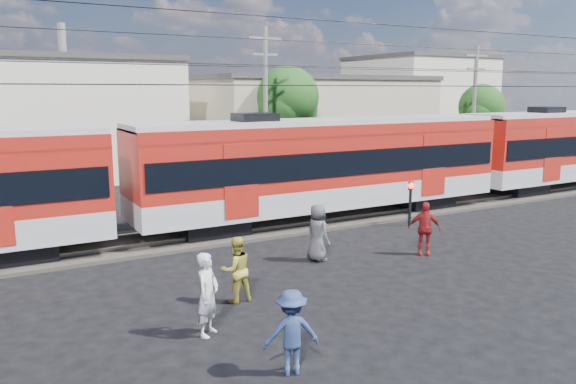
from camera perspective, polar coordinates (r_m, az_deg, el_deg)
name	(u,v)px	position (r m, az deg, el deg)	size (l,w,h in m)	color
ground	(325,307)	(14.27, 3.79, -11.59)	(120.00, 120.00, 0.00)	black
track_bed	(208,234)	(21.08, -8.15, -4.24)	(70.00, 3.40, 0.12)	#2D2823
rail_near	(215,235)	(20.37, -7.40, -4.39)	(70.00, 0.12, 0.12)	#59544C
rail_far	(201,227)	(21.73, -8.88, -3.49)	(70.00, 0.12, 0.12)	#59544C
commuter_train	(331,162)	(23.09, 4.34, 3.02)	(50.30, 3.08, 4.17)	black
building_midwest	(67,117)	(38.48, -21.51, 7.12)	(12.24, 12.24, 7.30)	beige
building_mideast	(308,120)	(41.07, 2.01, 7.28)	(16.32, 10.20, 6.30)	tan
building_east	(417,103)	(52.64, 12.99, 8.78)	(10.20, 10.20, 8.30)	beige
utility_pole_mid	(266,106)	(29.26, -2.30, 8.76)	(1.80, 0.24, 8.50)	slate
utility_pole_east	(474,107)	(37.05, 18.35, 8.18)	(1.80, 0.24, 8.00)	slate
tree_near	(290,101)	(33.49, 0.19, 9.18)	(3.82, 3.64, 6.72)	#382619
tree_far	(482,109)	(42.24, 19.10, 7.94)	(3.36, 3.12, 5.76)	#382619
pedestrian_a	(208,294)	(12.55, -8.17, -10.24)	(0.68, 0.45, 1.87)	silver
pedestrian_b	(236,269)	(14.37, -5.30, -7.84)	(0.83, 0.65, 1.70)	gold
pedestrian_c	(291,332)	(10.88, 0.34, -14.05)	(1.07, 0.62, 1.66)	navy
pedestrian_d	(424,228)	(18.84, 13.68, -3.61)	(1.03, 0.43, 1.76)	maroon
pedestrian_e	(318,233)	(17.67, 3.03, -4.15)	(0.89, 0.58, 1.82)	#434348
car_silver	(525,164)	(38.57, 22.95, 2.65)	(1.71, 4.25, 1.45)	#A7A9AE
car_white	(538,160)	(41.67, 24.03, 3.01)	(1.43, 4.09, 1.35)	silver
crossing_signal	(410,195)	(22.60, 12.33, -0.32)	(0.26, 0.26, 1.79)	black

